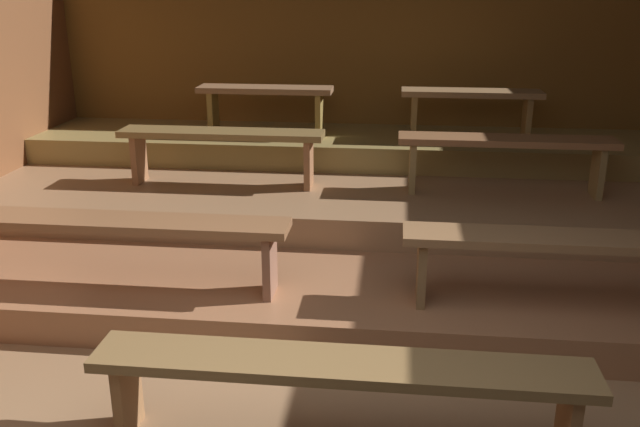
{
  "coord_description": "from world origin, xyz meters",
  "views": [
    {
      "loc": [
        0.28,
        -2.19,
        2.08
      ],
      "look_at": [
        -0.23,
        2.26,
        0.55
      ],
      "focal_mm": 38.29,
      "sensor_mm": 36.0,
      "label": 1
    }
  ],
  "objects": [
    {
      "name": "bench_floor_center",
      "position": [
        0.07,
        0.49,
        0.38
      ],
      "size": [
        2.28,
        0.31,
        0.46
      ],
      "color": "olive",
      "rests_on": "ground"
    },
    {
      "name": "bench_middle_right",
      "position": [
        1.14,
        3.17,
        0.83
      ],
      "size": [
        1.68,
        0.31,
        0.46
      ],
      "color": "#91603C",
      "rests_on": "platform_middle"
    },
    {
      "name": "bench_lower_right",
      "position": [
        1.54,
        1.61,
        0.62
      ],
      "size": [
        2.41,
        0.31,
        0.46
      ],
      "color": "#936842",
      "rests_on": "platform_lower"
    },
    {
      "name": "platform_middle",
      "position": [
        0.0,
        3.54,
        0.35
      ],
      "size": [
        6.25,
        2.34,
        0.23
      ],
      "primitive_type": "cube",
      "color": "#9A714D",
      "rests_on": "platform_lower"
    },
    {
      "name": "bench_upper_left",
      "position": [
        -0.94,
        4.06,
        1.05
      ],
      "size": [
        1.25,
        0.31,
        0.46
      ],
      "color": "brown",
      "rests_on": "platform_upper"
    },
    {
      "name": "bench_upper_right",
      "position": [
        0.94,
        4.06,
        1.05
      ],
      "size": [
        1.25,
        0.31,
        0.46
      ],
      "color": "olive",
      "rests_on": "platform_upper"
    },
    {
      "name": "wall_back",
      "position": [
        0.0,
        4.74,
        1.29
      ],
      "size": [
        7.05,
        0.06,
        2.57
      ],
      "primitive_type": "cube",
      "color": "brown",
      "rests_on": "ground"
    },
    {
      "name": "platform_upper",
      "position": [
        0.0,
        4.17,
        0.58
      ],
      "size": [
        6.25,
        1.09,
        0.23
      ],
      "primitive_type": "cube",
      "color": "olive",
      "rests_on": "platform_middle"
    },
    {
      "name": "ground",
      "position": [
        0.0,
        2.35,
        -0.04
      ],
      "size": [
        7.05,
        5.51,
        0.08
      ],
      "primitive_type": "cube",
      "color": "#99714E"
    },
    {
      "name": "bench_lower_left",
      "position": [
        -1.54,
        1.61,
        0.62
      ],
      "size": [
        2.41,
        0.31,
        0.46
      ],
      "color": "#92613E",
      "rests_on": "platform_lower"
    },
    {
      "name": "platform_lower",
      "position": [
        0.0,
        2.96,
        0.12
      ],
      "size": [
        6.25,
        3.5,
        0.23
      ],
      "primitive_type": "cube",
      "color": "#A06A48",
      "rests_on": "ground"
    },
    {
      "name": "bench_middle_left",
      "position": [
        -1.14,
        3.17,
        0.83
      ],
      "size": [
        1.68,
        0.31,
        0.46
      ],
      "color": "olive",
      "rests_on": "platform_middle"
    }
  ]
}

